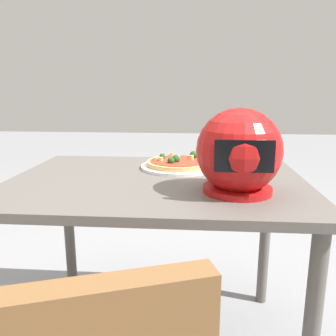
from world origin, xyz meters
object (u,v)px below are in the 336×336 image
(drinking_glass, at_px, (220,151))
(motorcycle_helmet, at_px, (239,153))
(dining_table, at_px, (157,201))
(pizza, at_px, (178,162))

(drinking_glass, bearing_deg, motorcycle_helmet, 93.35)
(dining_table, bearing_deg, motorcycle_helmet, 151.21)
(drinking_glass, bearing_deg, dining_table, 49.91)
(dining_table, bearing_deg, pizza, -111.63)
(motorcycle_helmet, bearing_deg, pizza, -58.02)
(motorcycle_helmet, bearing_deg, dining_table, -28.79)
(dining_table, xyz_separation_m, motorcycle_helmet, (-0.28, 0.15, 0.22))
(pizza, xyz_separation_m, motorcycle_helmet, (-0.21, 0.33, 0.11))
(dining_table, height_order, drinking_glass, drinking_glass)
(motorcycle_helmet, height_order, drinking_glass, motorcycle_helmet)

